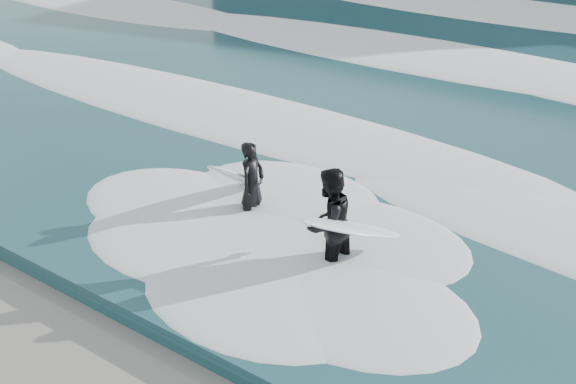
% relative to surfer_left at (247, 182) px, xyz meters
% --- Properties ---
extents(foam_near, '(60.00, 3.20, 0.20)m').
position_rel_surfer_left_xyz_m(foam_near, '(2.21, 2.73, -0.36)').
color(foam_near, white).
rests_on(foam_near, sea).
extents(foam_mid, '(60.00, 4.00, 0.24)m').
position_rel_surfer_left_xyz_m(foam_mid, '(2.21, 9.73, -0.34)').
color(foam_mid, white).
rests_on(foam_mid, sea).
extents(surfer_left, '(1.10, 1.88, 1.50)m').
position_rel_surfer_left_xyz_m(surfer_left, '(0.00, 0.00, 0.00)').
color(surfer_left, black).
rests_on(surfer_left, ground).
extents(surfer_right, '(1.35, 1.89, 1.72)m').
position_rel_surfer_left_xyz_m(surfer_right, '(2.04, -0.56, 0.11)').
color(surfer_right, black).
rests_on(surfer_right, ground).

